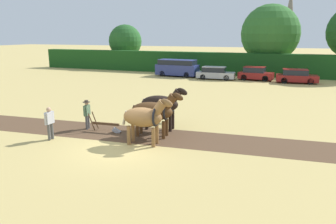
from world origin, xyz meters
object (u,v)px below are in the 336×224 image
object	(u,v)px
farmer_at_plow	(87,112)
parked_car_center_left	(255,74)
parked_car_left	(215,73)
parked_van	(177,68)
farmer_beside_team	(173,106)
draft_horse_lead_right	(154,111)
draft_horse_lead_left	(145,117)
church_spire	(289,21)
draft_horse_trail_left	(162,104)
tree_far_left	(125,41)
parked_car_center	(296,76)
tree_left	(270,34)
farmer_onlooker_left	(50,121)
plow	(108,126)

from	to	relation	value
farmer_at_plow	parked_car_center_left	bearing A→B (deg)	65.98
farmer_at_plow	parked_car_center_left	world-z (taller)	farmer_at_plow
parked_car_left	parked_car_center_left	size ratio (longest dim) A/B	1.13
parked_van	parked_car_center_left	xyz separation A→B (m)	(9.49, -0.03, -0.33)
farmer_beside_team	parked_car_center_left	world-z (taller)	farmer_beside_team
draft_horse_lead_right	draft_horse_lead_left	bearing A→B (deg)	-90.34
church_spire	draft_horse_lead_left	distance (m)	73.10
draft_horse_trail_left	parked_car_center_left	size ratio (longest dim) A/B	0.70
tree_far_left	draft_horse_lead_right	bearing A→B (deg)	-59.16
tree_far_left	parked_van	distance (m)	13.76
draft_horse_lead_right	parked_car_center_left	world-z (taller)	draft_horse_lead_right
farmer_at_plow	parked_car_center	bearing A→B (deg)	55.95
tree_left	draft_horse_trail_left	bearing A→B (deg)	-96.18
parked_car_center	church_spire	bearing A→B (deg)	87.67
farmer_beside_team	farmer_onlooker_left	size ratio (longest dim) A/B	1.01
tree_far_left	church_spire	world-z (taller)	church_spire
church_spire	farmer_at_plow	xyz separation A→B (m)	(-7.94, -71.48, -7.23)
parked_car_center	farmer_onlooker_left	bearing A→B (deg)	-119.46
parked_car_left	church_spire	bearing A→B (deg)	79.50
plow	farmer_beside_team	distance (m)	4.09
draft_horse_lead_left	parked_car_center	distance (m)	24.98
tree_far_left	plow	world-z (taller)	tree_far_left
draft_horse_trail_left	plow	world-z (taller)	draft_horse_trail_left
draft_horse_lead_left	parked_car_center	world-z (taller)	draft_horse_lead_left
farmer_beside_team	farmer_onlooker_left	world-z (taller)	farmer_beside_team
draft_horse_trail_left	farmer_at_plow	distance (m)	4.15
church_spire	parked_car_left	size ratio (longest dim) A/B	3.52
draft_horse_lead_left	parked_car_center_left	bearing A→B (deg)	79.92
farmer_at_plow	farmer_beside_team	distance (m)	4.94
church_spire	draft_horse_trail_left	xyz separation A→B (m)	(-4.08, -70.04, -6.74)
parked_car_center	parked_van	bearing A→B (deg)	171.43
parked_car_center	draft_horse_trail_left	bearing A→B (deg)	-112.92
plow	parked_van	world-z (taller)	parked_van
draft_horse_lead_left	draft_horse_trail_left	size ratio (longest dim) A/B	0.94
draft_horse_lead_right	draft_horse_trail_left	world-z (taller)	draft_horse_trail_left
church_spire	farmer_beside_team	distance (m)	68.95
draft_horse_lead_right	parked_car_center	bearing A→B (deg)	68.67
church_spire	parked_car_center	xyz separation A→B (m)	(2.66, -48.58, -7.44)
tree_far_left	parked_car_center	xyz separation A→B (m)	(25.07, -8.13, -3.32)
parked_car_center	farmer_beside_team	bearing A→B (deg)	-114.10
draft_horse_lead_left	parked_van	world-z (taller)	draft_horse_lead_left
draft_horse_lead_left	plow	size ratio (longest dim) A/B	1.43
tree_left	farmer_beside_team	xyz separation A→B (m)	(-3.10, -27.51, -4.20)
farmer_onlooker_left	parked_car_center	xyz separation A→B (m)	(11.21, 25.18, -0.24)
plow	parked_van	size ratio (longest dim) A/B	0.34
draft_horse_lead_left	parked_car_center_left	world-z (taller)	draft_horse_lead_left
draft_horse_lead_right	farmer_onlooker_left	size ratio (longest dim) A/B	1.75
tree_far_left	parked_car_center_left	distance (m)	22.25
draft_horse_lead_right	parked_car_left	size ratio (longest dim) A/B	0.65
tree_far_left	draft_horse_lead_right	world-z (taller)	tree_far_left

